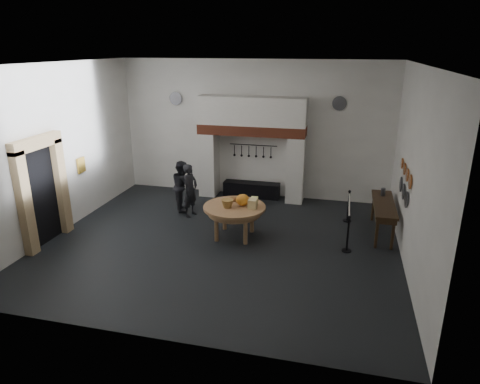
% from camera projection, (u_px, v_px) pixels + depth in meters
% --- Properties ---
extents(floor, '(9.00, 8.00, 0.02)m').
position_uv_depth(floor, '(221.00, 243.00, 11.20)').
color(floor, black).
rests_on(floor, ground).
extents(ceiling, '(9.00, 8.00, 0.02)m').
position_uv_depth(ceiling, '(218.00, 64.00, 9.74)').
color(ceiling, silver).
rests_on(ceiling, wall_back).
extents(wall_back, '(9.00, 0.02, 4.50)m').
position_uv_depth(wall_back, '(254.00, 130.00, 14.14)').
color(wall_back, white).
rests_on(wall_back, floor).
extents(wall_front, '(9.00, 0.02, 4.50)m').
position_uv_depth(wall_front, '(149.00, 221.00, 6.80)').
color(wall_front, white).
rests_on(wall_front, floor).
extents(wall_left, '(0.02, 8.00, 4.50)m').
position_uv_depth(wall_left, '(59.00, 149.00, 11.49)').
color(wall_left, white).
rests_on(wall_left, floor).
extents(wall_right, '(0.02, 8.00, 4.50)m').
position_uv_depth(wall_right, '(415.00, 172.00, 9.46)').
color(wall_right, white).
rests_on(wall_right, floor).
extents(chimney_pier_left, '(0.55, 0.70, 2.15)m').
position_uv_depth(chimney_pier_left, '(209.00, 164.00, 14.54)').
color(chimney_pier_left, silver).
rests_on(chimney_pier_left, floor).
extents(chimney_pier_right, '(0.55, 0.70, 2.15)m').
position_uv_depth(chimney_pier_right, '(296.00, 170.00, 13.87)').
color(chimney_pier_right, silver).
rests_on(chimney_pier_right, floor).
extents(hearth_brick_band, '(3.50, 0.72, 0.32)m').
position_uv_depth(hearth_brick_band, '(252.00, 130.00, 13.80)').
color(hearth_brick_band, '#9E442B').
rests_on(hearth_brick_band, chimney_pier_left).
extents(chimney_hood, '(3.50, 0.70, 0.90)m').
position_uv_depth(chimney_hood, '(252.00, 111.00, 13.60)').
color(chimney_hood, silver).
rests_on(chimney_hood, hearth_brick_band).
extents(iron_range, '(1.90, 0.45, 0.50)m').
position_uv_depth(iron_range, '(252.00, 190.00, 14.54)').
color(iron_range, black).
rests_on(iron_range, floor).
extents(utensil_rail, '(1.60, 0.02, 0.02)m').
position_uv_depth(utensil_rail, '(253.00, 145.00, 14.23)').
color(utensil_rail, black).
rests_on(utensil_rail, wall_back).
extents(door_recess, '(0.04, 1.10, 2.50)m').
position_uv_depth(door_recess, '(41.00, 196.00, 10.89)').
color(door_recess, black).
rests_on(door_recess, floor).
extents(door_jamb_near, '(0.22, 0.30, 2.60)m').
position_uv_depth(door_jamb_near, '(25.00, 204.00, 10.21)').
color(door_jamb_near, tan).
rests_on(door_jamb_near, floor).
extents(door_jamb_far, '(0.22, 0.30, 2.60)m').
position_uv_depth(door_jamb_far, '(61.00, 187.00, 11.49)').
color(door_jamb_far, tan).
rests_on(door_jamb_far, floor).
extents(door_lintel, '(0.22, 1.70, 0.30)m').
position_uv_depth(door_lintel, '(36.00, 143.00, 10.41)').
color(door_lintel, tan).
rests_on(door_lintel, door_jamb_near).
extents(wall_plaque, '(0.05, 0.34, 0.44)m').
position_uv_depth(wall_plaque, '(81.00, 165.00, 12.42)').
color(wall_plaque, gold).
rests_on(wall_plaque, wall_left).
extents(work_table, '(1.80, 1.80, 0.07)m').
position_uv_depth(work_table, '(234.00, 207.00, 11.31)').
color(work_table, '#B07E53').
rests_on(work_table, floor).
extents(pumpkin, '(0.36, 0.36, 0.31)m').
position_uv_depth(pumpkin, '(243.00, 200.00, 11.29)').
color(pumpkin, orange).
rests_on(pumpkin, work_table).
extents(cheese_block_big, '(0.22, 0.22, 0.24)m').
position_uv_depth(cheese_block_big, '(253.00, 204.00, 11.10)').
color(cheese_block_big, '#DEC885').
rests_on(cheese_block_big, work_table).
extents(cheese_block_small, '(0.18, 0.18, 0.20)m').
position_uv_depth(cheese_block_small, '(254.00, 201.00, 11.38)').
color(cheese_block_small, '#FBF596').
rests_on(cheese_block_small, work_table).
extents(wicker_basket, '(0.35, 0.35, 0.22)m').
position_uv_depth(wicker_basket, '(227.00, 204.00, 11.16)').
color(wicker_basket, '#A4753C').
rests_on(wicker_basket, work_table).
extents(bread_loaf, '(0.31, 0.18, 0.13)m').
position_uv_depth(bread_loaf, '(234.00, 199.00, 11.62)').
color(bread_loaf, olive).
rests_on(bread_loaf, work_table).
extents(visitor_near, '(0.52, 0.66, 1.61)m').
position_uv_depth(visitor_near, '(190.00, 190.00, 12.73)').
color(visitor_near, black).
rests_on(visitor_near, floor).
extents(visitor_far, '(0.90, 0.96, 1.58)m').
position_uv_depth(visitor_far, '(182.00, 186.00, 13.19)').
color(visitor_far, black).
rests_on(visitor_far, floor).
extents(side_table, '(0.55, 2.20, 0.06)m').
position_uv_depth(side_table, '(384.00, 204.00, 11.46)').
color(side_table, '#352713').
rests_on(side_table, floor).
extents(pewter_jug, '(0.12, 0.12, 0.22)m').
position_uv_depth(pewter_jug, '(383.00, 192.00, 11.96)').
color(pewter_jug, '#4A4B4F').
rests_on(pewter_jug, side_table).
extents(copper_pan_a, '(0.03, 0.34, 0.34)m').
position_uv_depth(copper_pan_a, '(410.00, 182.00, 9.75)').
color(copper_pan_a, '#C6662D').
rests_on(copper_pan_a, wall_right).
extents(copper_pan_b, '(0.03, 0.32, 0.32)m').
position_uv_depth(copper_pan_b, '(407.00, 175.00, 10.25)').
color(copper_pan_b, '#C6662D').
rests_on(copper_pan_b, wall_right).
extents(copper_pan_c, '(0.03, 0.30, 0.30)m').
position_uv_depth(copper_pan_c, '(405.00, 169.00, 10.76)').
color(copper_pan_c, '#C6662D').
rests_on(copper_pan_c, wall_right).
extents(copper_pan_d, '(0.03, 0.28, 0.28)m').
position_uv_depth(copper_pan_d, '(402.00, 163.00, 11.26)').
color(copper_pan_d, '#C6662D').
rests_on(copper_pan_d, wall_right).
extents(pewter_plate_left, '(0.03, 0.40, 0.40)m').
position_uv_depth(pewter_plate_left, '(406.00, 199.00, 10.09)').
color(pewter_plate_left, '#4C4C51').
rests_on(pewter_plate_left, wall_right).
extents(pewter_plate_mid, '(0.03, 0.40, 0.40)m').
position_uv_depth(pewter_plate_mid, '(403.00, 191.00, 10.64)').
color(pewter_plate_mid, '#4C4C51').
rests_on(pewter_plate_mid, wall_right).
extents(pewter_plate_right, '(0.03, 0.40, 0.40)m').
position_uv_depth(pewter_plate_right, '(401.00, 184.00, 11.19)').
color(pewter_plate_right, '#4C4C51').
rests_on(pewter_plate_right, wall_right).
extents(pewter_plate_back_left, '(0.44, 0.03, 0.44)m').
position_uv_depth(pewter_plate_back_left, '(176.00, 98.00, 14.41)').
color(pewter_plate_back_left, '#4C4C51').
rests_on(pewter_plate_back_left, wall_back).
extents(pewter_plate_back_right, '(0.44, 0.03, 0.44)m').
position_uv_depth(pewter_plate_back_right, '(339.00, 103.00, 13.19)').
color(pewter_plate_back_right, '#4C4C51').
rests_on(pewter_plate_back_right, wall_back).
extents(barrier_post_near, '(0.05, 0.05, 0.90)m').
position_uv_depth(barrier_post_near, '(348.00, 235.00, 10.59)').
color(barrier_post_near, black).
rests_on(barrier_post_near, floor).
extents(barrier_post_far, '(0.05, 0.05, 0.90)m').
position_uv_depth(barrier_post_far, '(348.00, 207.00, 12.43)').
color(barrier_post_far, black).
rests_on(barrier_post_far, floor).
extents(barrier_rope, '(0.04, 2.00, 0.04)m').
position_uv_depth(barrier_rope, '(349.00, 206.00, 11.38)').
color(barrier_rope, silver).
rests_on(barrier_rope, barrier_post_near).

